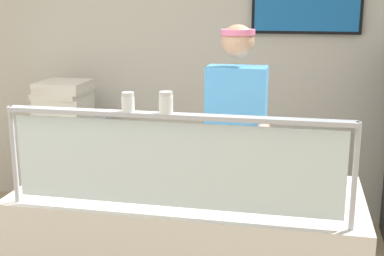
% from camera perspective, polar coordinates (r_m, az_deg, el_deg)
% --- Properties ---
extents(shop_rear_unit, '(6.16, 0.13, 2.70)m').
position_cam_1_polar(shop_rear_unit, '(4.62, 5.26, 6.93)').
color(shop_rear_unit, beige).
rests_on(shop_rear_unit, ground).
extents(sneeze_guard, '(1.59, 0.06, 0.47)m').
position_cam_1_polar(sneeze_guard, '(2.33, -2.12, -2.69)').
color(sneeze_guard, '#B2B5BC').
rests_on(sneeze_guard, serving_counter).
extents(pizza_tray, '(0.42, 0.42, 0.04)m').
position_cam_1_polar(pizza_tray, '(2.77, 1.06, -6.06)').
color(pizza_tray, '#9EA0A8').
rests_on(pizza_tray, serving_counter).
extents(pizza_server, '(0.14, 0.29, 0.01)m').
position_cam_1_polar(pizza_server, '(2.74, 1.35, -5.79)').
color(pizza_server, '#ADAFB7').
rests_on(pizza_server, pizza_tray).
extents(parmesan_shaker, '(0.06, 0.06, 0.09)m').
position_cam_1_polar(parmesan_shaker, '(2.33, -6.98, 2.70)').
color(parmesan_shaker, white).
rests_on(parmesan_shaker, sneeze_guard).
extents(pepper_flake_shaker, '(0.06, 0.06, 0.10)m').
position_cam_1_polar(pepper_flake_shaker, '(2.28, -2.85, 2.65)').
color(pepper_flake_shaker, white).
rests_on(pepper_flake_shaker, sneeze_guard).
extents(worker_figure, '(0.41, 0.50, 1.76)m').
position_cam_1_polar(worker_figure, '(3.41, 4.84, -1.59)').
color(worker_figure, '#23232D').
rests_on(worker_figure, ground).
extents(prep_shelf, '(0.70, 0.55, 0.92)m').
position_cam_1_polar(prep_shelf, '(4.75, -13.39, -4.30)').
color(prep_shelf, '#B7BABF').
rests_on(prep_shelf, ground).
extents(pizza_box_stack, '(0.44, 0.42, 0.32)m').
position_cam_1_polar(pizza_box_stack, '(4.60, -13.81, 3.04)').
color(pizza_box_stack, silver).
rests_on(pizza_box_stack, prep_shelf).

